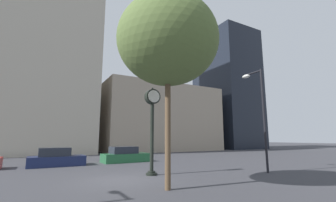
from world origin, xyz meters
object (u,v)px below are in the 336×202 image
at_px(car_navy, 56,158).
at_px(car_green, 125,156).
at_px(street_clock, 152,117).
at_px(bare_tree, 168,41).
at_px(street_lamp_right, 258,103).

bearing_deg(car_navy, car_green, 1.43).
bearing_deg(street_clock, bare_tree, -105.30).
bearing_deg(street_lamp_right, bare_tree, -169.60).
relative_size(street_clock, car_navy, 1.28).
height_order(street_lamp_right, bare_tree, bare_tree).
distance_m(street_lamp_right, bare_tree, 7.79).
distance_m(street_clock, car_green, 7.99).
bearing_deg(car_green, street_lamp_right, -63.89).
bearing_deg(car_navy, bare_tree, -73.60).
bearing_deg(street_clock, street_lamp_right, -19.37).
height_order(car_navy, car_green, car_navy).
relative_size(car_navy, street_lamp_right, 0.61).
xyz_separation_m(street_lamp_right, bare_tree, (-7.40, -1.36, 2.03)).
xyz_separation_m(car_navy, street_lamp_right, (10.83, -9.47, 3.70)).
height_order(street_clock, car_green, street_clock).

